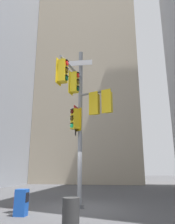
{
  "coord_description": "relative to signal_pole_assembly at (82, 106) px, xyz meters",
  "views": [
    {
      "loc": [
        2.08,
        -10.4,
        1.67
      ],
      "look_at": [
        0.31,
        0.34,
        4.56
      ],
      "focal_mm": 35.02,
      "sensor_mm": 36.0,
      "label": 1
    }
  ],
  "objects": [
    {
      "name": "ground",
      "position": [
        -0.19,
        0.54,
        -4.64
      ],
      "size": [
        120.0,
        120.0,
        0.0
      ],
      "primitive_type": "plane",
      "color": "#474749"
    },
    {
      "name": "building_mid_block",
      "position": [
        -2.84,
        23.31,
        16.24
      ],
      "size": [
        13.93,
        13.93,
        41.76
      ],
      "primitive_type": "cube",
      "color": "tan",
      "rests_on": "ground"
    },
    {
      "name": "signal_pole_assembly",
      "position": [
        0.0,
        0.0,
        0.0
      ],
      "size": [
        2.32,
        2.71,
        7.82
      ],
      "color": "gray",
      "rests_on": "ground"
    },
    {
      "name": "trash_bin",
      "position": [
        0.23,
        -2.9,
        -4.22
      ],
      "size": [
        0.52,
        0.52,
        0.85
      ],
      "primitive_type": "cylinder",
      "color": "#2D2D2D",
      "rests_on": "ground"
    },
    {
      "name": "fire_hydrant",
      "position": [
        -3.11,
        0.25,
        -4.26
      ],
      "size": [
        0.33,
        0.23,
        0.74
      ],
      "color": "red",
      "rests_on": "ground"
    },
    {
      "name": "newspaper_box",
      "position": [
        -2.02,
        -1.52,
        -4.16
      ],
      "size": [
        0.45,
        0.36,
        0.96
      ],
      "color": "#194CB2",
      "rests_on": "ground"
    }
  ]
}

